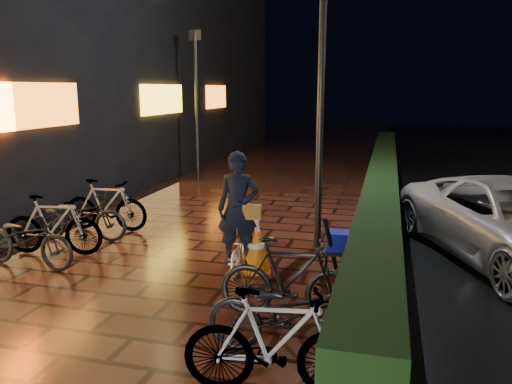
# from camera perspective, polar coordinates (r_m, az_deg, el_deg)

# --- Properties ---
(ground) EXTENTS (80.00, 80.00, 0.00)m
(ground) POSITION_cam_1_polar(r_m,az_deg,el_deg) (7.08, -15.84, -13.20)
(ground) COLOR #381911
(ground) RESTS_ON ground
(hedge) EXTENTS (0.70, 20.00, 1.00)m
(hedge) POSITION_cam_1_polar(r_m,az_deg,el_deg) (13.69, 14.22, 1.16)
(hedge) COLOR black
(hedge) RESTS_ON ground
(storefront_block) EXTENTS (12.09, 22.00, 9.00)m
(storefront_block) POSITION_cam_1_polar(r_m,az_deg,el_deg) (21.38, -23.11, 15.06)
(storefront_block) COLOR black
(storefront_block) RESTS_ON ground
(lamp_post_hedge) EXTENTS (0.46, 0.20, 4.85)m
(lamp_post_hedge) POSITION_cam_1_polar(r_m,az_deg,el_deg) (9.07, 7.41, 9.98)
(lamp_post_hedge) COLOR black
(lamp_post_hedge) RESTS_ON ground
(lamp_post_sf) EXTENTS (0.45, 0.15, 4.70)m
(lamp_post_sf) POSITION_cam_1_polar(r_m,az_deg,el_deg) (16.13, -6.79, 10.43)
(lamp_post_sf) COLOR black
(lamp_post_sf) RESTS_ON ground
(cyclist) EXTENTS (0.74, 1.41, 1.97)m
(cyclist) POSITION_cam_1_polar(r_m,az_deg,el_deg) (8.10, -1.96, -4.03)
(cyclist) COLOR white
(cyclist) RESTS_ON ground
(traffic_barrier) EXTENTS (0.97, 1.88, 0.77)m
(traffic_barrier) POSITION_cam_1_polar(r_m,az_deg,el_deg) (8.83, -0.21, -5.06)
(traffic_barrier) COLOR orange
(traffic_barrier) RESTS_ON ground
(cart_assembly) EXTENTS (0.57, 0.59, 1.03)m
(cart_assembly) POSITION_cam_1_polar(r_m,az_deg,el_deg) (8.05, 9.54, -5.82)
(cart_assembly) COLOR black
(cart_assembly) RESTS_ON ground
(parked_bikes_storefront) EXTENTS (1.99, 3.03, 1.09)m
(parked_bikes_storefront) POSITION_cam_1_polar(r_m,az_deg,el_deg) (9.96, -20.72, -3.09)
(parked_bikes_storefront) COLOR black
(parked_bikes_storefront) RESTS_ON ground
(parked_bikes_hedge) EXTENTS (2.04, 2.36, 1.09)m
(parked_bikes_hedge) POSITION_cam_1_polar(r_m,az_deg,el_deg) (5.72, 3.39, -13.20)
(parked_bikes_hedge) COLOR black
(parked_bikes_hedge) RESTS_ON ground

